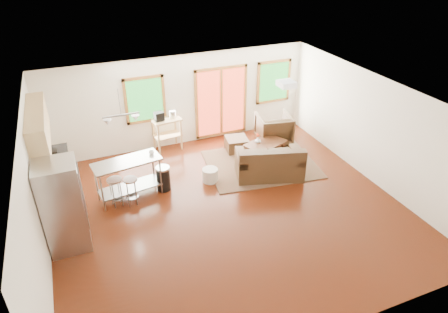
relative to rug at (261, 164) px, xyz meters
name	(u,v)px	position (x,y,z in m)	size (l,w,h in m)	color
floor	(229,209)	(-1.55, -1.48, -0.02)	(7.50, 7.00, 0.02)	#341106
ceiling	(230,100)	(-1.55, -1.48, 2.60)	(7.50, 7.00, 0.02)	white
back_wall	(181,101)	(-1.55, 2.03, 1.29)	(7.50, 0.02, 2.60)	white
left_wall	(35,199)	(-5.31, -1.48, 1.29)	(0.02, 7.00, 2.60)	white
right_wall	(374,129)	(2.21, -1.48, 1.29)	(0.02, 7.00, 2.60)	white
front_wall	(328,276)	(-1.55, -4.99, 1.29)	(7.50, 0.02, 2.60)	white
window_left	(145,100)	(-2.55, 1.98, 1.49)	(1.10, 0.05, 1.30)	#1E6323
french_doors	(221,102)	(-0.35, 1.98, 1.09)	(1.60, 0.05, 2.10)	red
window_right	(274,82)	(1.35, 1.98, 1.49)	(1.10, 0.05, 1.30)	#1E6323
rug	(261,164)	(0.00, 0.00, 0.00)	(2.83, 2.18, 0.03)	#435434
loveseat	(269,164)	(-0.08, -0.58, 0.33)	(1.84, 1.36, 0.87)	#332212
coffee_table	(265,145)	(0.28, 0.33, 0.37)	(1.27, 1.02, 0.44)	#341B0D
armchair	(274,127)	(0.91, 1.03, 0.47)	(0.94, 0.88, 0.97)	#332212
ottoman	(237,144)	(-0.29, 0.97, 0.18)	(0.59, 0.59, 0.39)	#332212
pouf	(210,175)	(-1.54, -0.23, 0.16)	(0.39, 0.39, 0.34)	beige
vase	(258,140)	(0.11, 0.46, 0.49)	(0.19, 0.20, 0.29)	silver
book	(272,140)	(0.42, 0.23, 0.52)	(0.20, 0.03, 0.27)	maroon
cabinets	(53,168)	(-5.04, 0.22, 0.91)	(0.64, 2.24, 2.30)	tan
refrigerator	(64,206)	(-4.89, -1.36, 0.92)	(0.77, 0.73, 1.87)	#B7BABC
island	(128,172)	(-3.49, -0.15, 0.65)	(1.59, 0.83, 0.96)	#B7BABC
cup	(151,152)	(-2.90, -0.05, 0.99)	(0.12, 0.09, 0.12)	white
bar_stool_a	(115,186)	(-3.84, -0.38, 0.51)	(0.38, 0.38, 0.70)	#B7BABC
bar_stool_b	(131,185)	(-3.51, -0.47, 0.49)	(0.34, 0.34, 0.68)	#B7BABC
trash_can	(163,178)	(-2.69, -0.15, 0.30)	(0.40, 0.40, 0.62)	black
kitchen_cart	(166,123)	(-2.09, 1.78, 0.80)	(0.83, 0.59, 1.18)	tan
ceiling_flush	(286,84)	(0.05, -0.88, 2.52)	(0.35, 0.35, 0.12)	white
pendant_light	(122,119)	(-3.45, 0.02, 1.88)	(0.80, 0.18, 0.79)	gray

